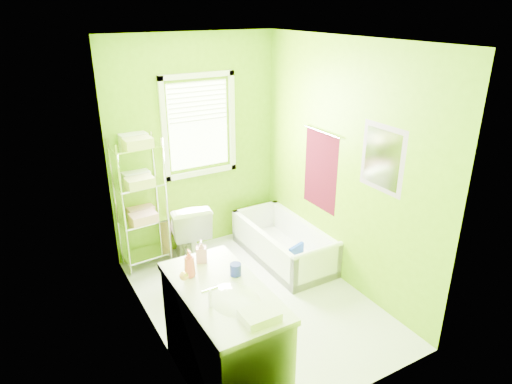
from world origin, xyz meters
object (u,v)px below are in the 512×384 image
vanity (224,334)px  toilet (187,230)px  bathtub (285,248)px  wire_shelf_unit (141,189)px

vanity → toilet: bearing=76.5°
toilet → vanity: vanity is taller
bathtub → vanity: vanity is taller
bathtub → toilet: bearing=151.0°
bathtub → wire_shelf_unit: 1.83m
toilet → wire_shelf_unit: (-0.46, 0.16, 0.56)m
toilet → vanity: size_ratio=0.67×
bathtub → toilet: size_ratio=1.77×
bathtub → vanity: size_ratio=1.18×
toilet → vanity: (-0.47, -1.95, 0.08)m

